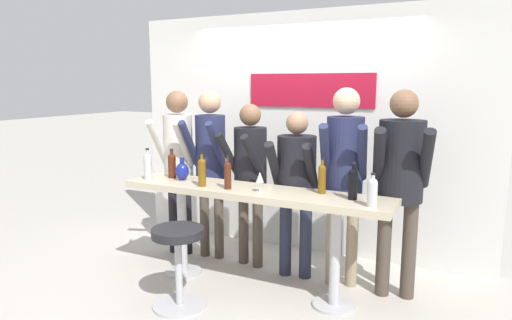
% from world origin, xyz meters
% --- Properties ---
extents(ground_plane, '(40.00, 40.00, 0.00)m').
position_xyz_m(ground_plane, '(0.00, 0.00, 0.00)').
color(ground_plane, '#B2ADA3').
extents(back_wall, '(4.10, 0.12, 2.64)m').
position_xyz_m(back_wall, '(0.00, 1.22, 1.32)').
color(back_wall, silver).
rests_on(back_wall, ground_plane).
extents(tasting_table, '(2.50, 0.50, 0.94)m').
position_xyz_m(tasting_table, '(0.00, 0.00, 0.79)').
color(tasting_table, beige).
rests_on(tasting_table, ground_plane).
extents(bar_stool, '(0.46, 0.46, 0.69)m').
position_xyz_m(bar_stool, '(-0.39, -0.59, 0.46)').
color(bar_stool, '#B2B2B7').
rests_on(bar_stool, ground_plane).
extents(person_far_left, '(0.43, 0.56, 1.79)m').
position_xyz_m(person_far_left, '(-1.13, 0.44, 1.13)').
color(person_far_left, black).
rests_on(person_far_left, ground_plane).
extents(person_left, '(0.41, 0.55, 1.80)m').
position_xyz_m(person_left, '(-0.75, 0.49, 1.14)').
color(person_left, '#473D33').
rests_on(person_left, ground_plane).
extents(person_center_left, '(0.45, 0.56, 1.67)m').
position_xyz_m(person_center_left, '(-0.27, 0.48, 1.04)').
color(person_center_left, '#473D33').
rests_on(person_center_left, ground_plane).
extents(person_center, '(0.47, 0.55, 1.61)m').
position_xyz_m(person_center, '(0.25, 0.42, 0.99)').
color(person_center, '#23283D').
rests_on(person_center, ground_plane).
extents(person_center_right, '(0.47, 0.60, 1.84)m').
position_xyz_m(person_center_right, '(0.71, 0.43, 1.16)').
color(person_center_right, gray).
rests_on(person_center_right, ground_plane).
extents(person_right, '(0.53, 0.64, 1.82)m').
position_xyz_m(person_right, '(1.20, 0.42, 1.13)').
color(person_right, '#473D33').
rests_on(person_right, ground_plane).
extents(wine_bottle_0, '(0.07, 0.07, 0.31)m').
position_xyz_m(wine_bottle_0, '(-0.46, -0.11, 1.08)').
color(wine_bottle_0, brown).
rests_on(wine_bottle_0, tasting_table).
extents(wine_bottle_1, '(0.08, 0.08, 0.31)m').
position_xyz_m(wine_bottle_1, '(-1.10, -0.09, 1.08)').
color(wine_bottle_1, '#B7BCC1').
rests_on(wine_bottle_1, tasting_table).
extents(wine_bottle_2, '(0.08, 0.08, 0.29)m').
position_xyz_m(wine_bottle_2, '(-0.94, 0.08, 1.08)').
color(wine_bottle_2, '#4C1E0F').
rests_on(wine_bottle_2, tasting_table).
extents(wine_bottle_3, '(0.06, 0.06, 0.30)m').
position_xyz_m(wine_bottle_3, '(-0.19, -0.10, 1.08)').
color(wine_bottle_3, '#4C1E0F').
rests_on(wine_bottle_3, tasting_table).
extents(wine_bottle_4, '(0.07, 0.07, 0.31)m').
position_xyz_m(wine_bottle_4, '(0.61, 0.12, 1.08)').
color(wine_bottle_4, brown).
rests_on(wine_bottle_4, tasting_table).
extents(wine_bottle_5, '(0.08, 0.08, 0.31)m').
position_xyz_m(wine_bottle_5, '(0.90, 0.03, 1.08)').
color(wine_bottle_5, black).
rests_on(wine_bottle_5, tasting_table).
extents(wine_bottle_6, '(0.08, 0.08, 0.26)m').
position_xyz_m(wine_bottle_6, '(1.08, -0.12, 1.06)').
color(wine_bottle_6, '#B7BCC1').
rests_on(wine_bottle_6, tasting_table).
extents(wine_glass_0, '(0.07, 0.07, 0.18)m').
position_xyz_m(wine_glass_0, '(0.11, -0.08, 1.07)').
color(wine_glass_0, silver).
rests_on(wine_glass_0, tasting_table).
extents(decorative_vase, '(0.13, 0.13, 0.22)m').
position_xyz_m(decorative_vase, '(-0.78, 0.03, 1.03)').
color(decorative_vase, navy).
rests_on(decorative_vase, tasting_table).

